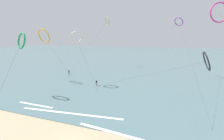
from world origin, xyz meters
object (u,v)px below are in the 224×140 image
surfer_teal (69,72)px  kite_amber (44,36)px  surfer_coral (96,83)px  kite_ivory (76,37)px  kite_lime (107,22)px  kite_charcoal (206,61)px  kite_emerald (21,41)px  kite_magenta (220,13)px  kite_violet (179,22)px

surfer_teal → kite_amber: 15.48m
surfer_coral → kite_ivory: size_ratio=0.11×
kite_lime → surfer_coral: bearing=152.7°
surfer_teal → kite_charcoal: kite_charcoal is taller
surfer_teal → kite_lime: (7.65, 22.44, 20.32)m
kite_emerald → kite_charcoal: (40.91, 9.66, -4.35)m
kite_ivory → surfer_coral: bearing=136.1°
kite_lime → kite_ivory: kite_lime is taller
surfer_coral → kite_lime: 38.20m
kite_lime → kite_ivory: size_ratio=1.59×
kite_ivory → kite_magenta: (36.41, 6.09, 5.84)m
kite_ivory → kite_charcoal: (32.97, -1.12, -5.16)m
kite_ivory → kite_emerald: (-7.94, -10.78, -0.81)m
surfer_teal → kite_violet: size_ratio=0.05×
kite_violet → kite_amber: size_ratio=2.31×
surfer_coral → kite_violet: size_ratio=0.05×
surfer_teal → kite_emerald: 22.12m
kite_charcoal → surfer_teal: bearing=83.7°
kite_charcoal → kite_amber: bearing=93.9°
surfer_coral → surfer_teal: same height
kite_lime → kite_charcoal: size_ratio=0.89×
surfer_coral → kite_emerald: kite_emerald is taller
kite_ivory → kite_charcoal: bearing=144.7°
surfer_teal → kite_violet: (38.05, 13.22, 18.26)m
kite_amber → surfer_coral: bearing=-176.5°
kite_lime → kite_charcoal: kite_lime is taller
kite_magenta → kite_ivory: bearing=167.9°
kite_violet → kite_magenta: size_ratio=1.43×
kite_lime → kite_magenta: (37.41, -24.13, -1.67)m
kite_lime → kite_violet: bearing=-147.8°
kite_emerald → kite_charcoal: bearing=34.0°
kite_emerald → kite_charcoal: 42.26m
kite_violet → kite_emerald: size_ratio=2.54×
kite_violet → kite_ivory: size_ratio=2.45×
surfer_coral → kite_magenta: 35.92m
kite_lime → surfer_teal: bearing=120.3°
kite_emerald → kite_amber: size_ratio=0.91×
kite_emerald → kite_charcoal: size_ratio=0.54×
kite_ivory → kite_violet: bearing=-177.9°
kite_charcoal → kite_amber: size_ratio=1.69×
surfer_teal → kite_violet: kite_violet is taller
surfer_teal → kite_magenta: size_ratio=0.06×
kite_violet → kite_ivory: bearing=76.4°
surfer_coral → kite_amber: kite_amber is taller
kite_lime → kite_amber: bearing=119.6°
kite_ivory → kite_charcoal: kite_ivory is taller
kite_lime → kite_amber: (-10.61, -29.89, -7.08)m
kite_violet → kite_lime: (-30.40, 9.22, 2.06)m
surfer_teal → kite_violet: bearing=33.3°
kite_charcoal → kite_violet: bearing=14.9°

